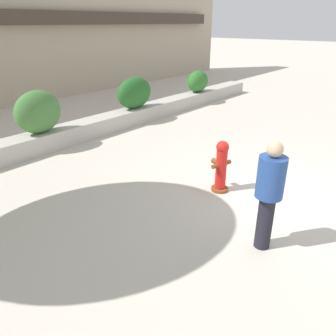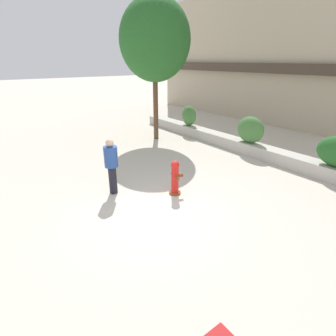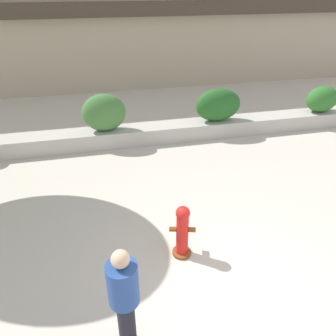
{
  "view_description": "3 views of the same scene",
  "coord_description": "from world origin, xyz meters",
  "px_view_note": "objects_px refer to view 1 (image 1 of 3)",
  "views": [
    {
      "loc": [
        -5.84,
        -1.95,
        3.21
      ],
      "look_at": [
        -1.05,
        2.04,
        0.41
      ],
      "focal_mm": 35.0,
      "sensor_mm": 36.0,
      "label": 1
    },
    {
      "loc": [
        5.1,
        -3.35,
        3.82
      ],
      "look_at": [
        -1.07,
        1.23,
        0.64
      ],
      "focal_mm": 28.0,
      "sensor_mm": 36.0,
      "label": 2
    },
    {
      "loc": [
        -1.76,
        -3.23,
        4.48
      ],
      "look_at": [
        -0.41,
        2.76,
        0.89
      ],
      "focal_mm": 35.0,
      "sensor_mm": 36.0,
      "label": 3
    }
  ],
  "objects_px": {
    "hedge_bush_1": "(38,112)",
    "hedge_bush_3": "(198,81)",
    "pedestrian": "(269,190)",
    "fire_hydrant": "(221,166)",
    "hedge_bush_2": "(135,93)"
  },
  "relations": [
    {
      "from": "hedge_bush_1",
      "to": "hedge_bush_3",
      "type": "distance_m",
      "value": 7.22
    },
    {
      "from": "hedge_bush_3",
      "to": "pedestrian",
      "type": "relative_size",
      "value": 0.64
    },
    {
      "from": "hedge_bush_3",
      "to": "fire_hydrant",
      "type": "xyz_separation_m",
      "value": [
        -6.15,
        -4.91,
        -0.38
      ]
    },
    {
      "from": "fire_hydrant",
      "to": "pedestrian",
      "type": "height_order",
      "value": "pedestrian"
    },
    {
      "from": "hedge_bush_2",
      "to": "fire_hydrant",
      "type": "distance_m",
      "value": 5.51
    },
    {
      "from": "hedge_bush_1",
      "to": "fire_hydrant",
      "type": "xyz_separation_m",
      "value": [
        1.07,
        -4.91,
        -0.51
      ]
    },
    {
      "from": "fire_hydrant",
      "to": "pedestrian",
      "type": "relative_size",
      "value": 0.62
    },
    {
      "from": "hedge_bush_1",
      "to": "pedestrian",
      "type": "distance_m",
      "value": 6.4
    },
    {
      "from": "hedge_bush_2",
      "to": "pedestrian",
      "type": "height_order",
      "value": "pedestrian"
    },
    {
      "from": "hedge_bush_1",
      "to": "pedestrian",
      "type": "bearing_deg",
      "value": -90.97
    },
    {
      "from": "fire_hydrant",
      "to": "pedestrian",
      "type": "xyz_separation_m",
      "value": [
        -1.18,
        -1.49,
        0.44
      ]
    },
    {
      "from": "hedge_bush_1",
      "to": "hedge_bush_2",
      "type": "distance_m",
      "value": 3.52
    },
    {
      "from": "hedge_bush_3",
      "to": "pedestrian",
      "type": "distance_m",
      "value": 9.72
    },
    {
      "from": "pedestrian",
      "to": "hedge_bush_3",
      "type": "bearing_deg",
      "value": 41.14
    },
    {
      "from": "hedge_bush_2",
      "to": "hedge_bush_3",
      "type": "relative_size",
      "value": 1.3
    }
  ]
}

